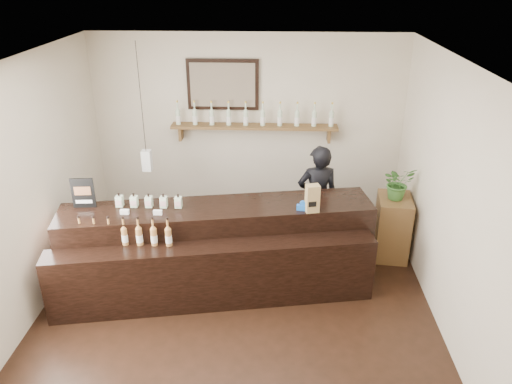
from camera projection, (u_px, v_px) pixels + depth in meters
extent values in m
plane|color=black|center=(236.00, 316.00, 5.67)|extent=(5.00, 5.00, 0.00)
plane|color=beige|center=(248.00, 130.00, 7.35)|extent=(4.50, 0.00, 4.50)
plane|color=beige|center=(18.00, 201.00, 5.18)|extent=(0.00, 5.00, 5.00)
plane|color=beige|center=(457.00, 210.00, 5.00)|extent=(0.00, 5.00, 5.00)
plane|color=white|center=(231.00, 67.00, 4.50)|extent=(5.00, 5.00, 0.00)
cube|color=brown|center=(254.00, 127.00, 7.19)|extent=(2.40, 0.25, 0.04)
cube|color=brown|center=(181.00, 133.00, 7.31)|extent=(0.04, 0.20, 0.20)
cube|color=brown|center=(329.00, 135.00, 7.22)|extent=(0.04, 0.20, 0.20)
cube|color=black|center=(223.00, 85.00, 7.05)|extent=(1.02, 0.04, 0.72)
cube|color=#42372B|center=(223.00, 85.00, 7.03)|extent=(0.92, 0.01, 0.62)
cube|color=white|center=(147.00, 160.00, 6.65)|extent=(0.12, 0.12, 0.28)
cylinder|color=black|center=(141.00, 98.00, 6.30)|extent=(0.01, 0.01, 1.41)
cylinder|color=beige|center=(178.00, 117.00, 7.18)|extent=(0.07, 0.07, 0.20)
cone|color=beige|center=(177.00, 109.00, 7.13)|extent=(0.07, 0.07, 0.05)
cylinder|color=beige|center=(177.00, 105.00, 7.10)|extent=(0.02, 0.02, 0.07)
cylinder|color=yellow|center=(177.00, 101.00, 7.08)|extent=(0.03, 0.03, 0.02)
cylinder|color=white|center=(178.00, 119.00, 7.19)|extent=(0.07, 0.07, 0.09)
cylinder|color=beige|center=(195.00, 118.00, 7.17)|extent=(0.07, 0.07, 0.20)
cone|color=beige|center=(194.00, 109.00, 7.12)|extent=(0.07, 0.07, 0.05)
cylinder|color=beige|center=(194.00, 105.00, 7.09)|extent=(0.02, 0.02, 0.07)
cylinder|color=yellow|center=(194.00, 102.00, 7.07)|extent=(0.03, 0.03, 0.02)
cylinder|color=white|center=(195.00, 119.00, 7.18)|extent=(0.07, 0.07, 0.09)
cylinder|color=beige|center=(212.00, 118.00, 7.16)|extent=(0.07, 0.07, 0.20)
cone|color=beige|center=(211.00, 109.00, 7.11)|extent=(0.07, 0.07, 0.05)
cylinder|color=beige|center=(211.00, 105.00, 7.08)|extent=(0.02, 0.02, 0.07)
cylinder|color=yellow|center=(211.00, 102.00, 7.06)|extent=(0.03, 0.03, 0.02)
cylinder|color=white|center=(212.00, 119.00, 7.17)|extent=(0.07, 0.07, 0.09)
cylinder|color=beige|center=(229.00, 118.00, 7.15)|extent=(0.07, 0.07, 0.20)
cone|color=beige|center=(229.00, 109.00, 7.10)|extent=(0.07, 0.07, 0.05)
cylinder|color=beige|center=(228.00, 105.00, 7.07)|extent=(0.02, 0.02, 0.07)
cylinder|color=yellow|center=(228.00, 102.00, 7.05)|extent=(0.03, 0.03, 0.02)
cylinder|color=white|center=(229.00, 119.00, 7.16)|extent=(0.07, 0.07, 0.09)
cylinder|color=beige|center=(246.00, 118.00, 7.14)|extent=(0.07, 0.07, 0.20)
cone|color=beige|center=(246.00, 110.00, 7.09)|extent=(0.07, 0.07, 0.05)
cylinder|color=beige|center=(246.00, 105.00, 7.06)|extent=(0.02, 0.02, 0.07)
cylinder|color=yellow|center=(246.00, 102.00, 7.04)|extent=(0.03, 0.03, 0.02)
cylinder|color=white|center=(246.00, 120.00, 7.15)|extent=(0.07, 0.07, 0.09)
cylinder|color=beige|center=(263.00, 118.00, 7.13)|extent=(0.07, 0.07, 0.20)
cone|color=beige|center=(263.00, 110.00, 7.08)|extent=(0.07, 0.07, 0.05)
cylinder|color=beige|center=(263.00, 106.00, 7.05)|extent=(0.02, 0.02, 0.07)
cylinder|color=yellow|center=(263.00, 102.00, 7.04)|extent=(0.03, 0.03, 0.02)
cylinder|color=white|center=(263.00, 120.00, 7.14)|extent=(0.07, 0.07, 0.09)
cylinder|color=beige|center=(280.00, 119.00, 7.12)|extent=(0.07, 0.07, 0.20)
cone|color=beige|center=(280.00, 110.00, 7.07)|extent=(0.07, 0.07, 0.05)
cylinder|color=beige|center=(280.00, 106.00, 7.05)|extent=(0.02, 0.02, 0.07)
cylinder|color=yellow|center=(280.00, 103.00, 7.03)|extent=(0.03, 0.03, 0.02)
cylinder|color=white|center=(280.00, 120.00, 7.13)|extent=(0.07, 0.07, 0.09)
cylinder|color=beige|center=(297.00, 119.00, 7.11)|extent=(0.07, 0.07, 0.20)
cone|color=beige|center=(297.00, 110.00, 7.06)|extent=(0.07, 0.07, 0.05)
cylinder|color=beige|center=(297.00, 106.00, 7.04)|extent=(0.02, 0.02, 0.07)
cylinder|color=yellow|center=(298.00, 103.00, 7.02)|extent=(0.03, 0.03, 0.02)
cylinder|color=white|center=(297.00, 120.00, 7.12)|extent=(0.07, 0.07, 0.09)
cylinder|color=beige|center=(314.00, 119.00, 7.10)|extent=(0.07, 0.07, 0.20)
cone|color=beige|center=(315.00, 110.00, 7.05)|extent=(0.07, 0.07, 0.05)
cylinder|color=beige|center=(315.00, 106.00, 7.03)|extent=(0.02, 0.02, 0.07)
cylinder|color=yellow|center=(315.00, 103.00, 7.01)|extent=(0.03, 0.03, 0.02)
cylinder|color=white|center=(314.00, 120.00, 7.11)|extent=(0.07, 0.07, 0.09)
cylinder|color=beige|center=(331.00, 119.00, 7.09)|extent=(0.07, 0.07, 0.20)
cone|color=beige|center=(332.00, 111.00, 7.04)|extent=(0.07, 0.07, 0.05)
cylinder|color=beige|center=(332.00, 106.00, 7.02)|extent=(0.02, 0.02, 0.07)
cylinder|color=yellow|center=(332.00, 103.00, 7.00)|extent=(0.03, 0.03, 0.02)
cylinder|color=white|center=(331.00, 121.00, 7.10)|extent=(0.07, 0.07, 0.09)
cube|color=black|center=(219.00, 244.00, 6.10)|extent=(3.76, 1.28, 1.04)
cube|color=black|center=(214.00, 276.00, 5.71)|extent=(3.71, 0.96, 0.78)
cube|color=white|center=(125.00, 212.00, 5.70)|extent=(0.10, 0.04, 0.05)
cube|color=white|center=(158.00, 213.00, 5.68)|extent=(0.10, 0.04, 0.05)
cube|color=#D4D884|center=(60.00, 238.00, 5.59)|extent=(0.12, 0.12, 0.12)
cube|color=#D4D884|center=(58.00, 229.00, 5.54)|extent=(0.12, 0.12, 0.12)
cube|color=beige|center=(120.00, 201.00, 5.85)|extent=(0.08, 0.08, 0.13)
cube|color=beige|center=(118.00, 203.00, 5.81)|extent=(0.07, 0.00, 0.06)
cylinder|color=black|center=(119.00, 195.00, 5.82)|extent=(0.02, 0.02, 0.03)
cube|color=beige|center=(134.00, 201.00, 5.84)|extent=(0.08, 0.08, 0.13)
cube|color=beige|center=(133.00, 203.00, 5.80)|extent=(0.07, 0.00, 0.06)
cylinder|color=black|center=(133.00, 195.00, 5.81)|extent=(0.02, 0.02, 0.03)
cube|color=beige|center=(149.00, 202.00, 5.84)|extent=(0.08, 0.08, 0.13)
cube|color=beige|center=(148.00, 204.00, 5.79)|extent=(0.07, 0.00, 0.06)
cylinder|color=black|center=(148.00, 195.00, 5.80)|extent=(0.02, 0.02, 0.03)
cube|color=beige|center=(164.00, 202.00, 5.83)|extent=(0.08, 0.08, 0.13)
cube|color=beige|center=(163.00, 204.00, 5.79)|extent=(0.07, 0.00, 0.06)
cylinder|color=black|center=(163.00, 195.00, 5.79)|extent=(0.02, 0.02, 0.03)
cube|color=beige|center=(178.00, 202.00, 5.82)|extent=(0.08, 0.08, 0.13)
cube|color=beige|center=(178.00, 204.00, 5.78)|extent=(0.07, 0.00, 0.06)
cylinder|color=black|center=(178.00, 196.00, 5.79)|extent=(0.02, 0.02, 0.03)
cylinder|color=#AE753B|center=(81.00, 235.00, 5.56)|extent=(0.07, 0.07, 0.20)
cone|color=#AE753B|center=(80.00, 225.00, 5.51)|extent=(0.07, 0.07, 0.05)
cylinder|color=#AE753B|center=(79.00, 220.00, 5.48)|extent=(0.02, 0.02, 0.07)
cylinder|color=black|center=(78.00, 217.00, 5.46)|extent=(0.03, 0.03, 0.02)
cylinder|color=white|center=(82.00, 237.00, 5.57)|extent=(0.07, 0.07, 0.09)
cylinder|color=#AE753B|center=(96.00, 236.00, 5.55)|extent=(0.07, 0.07, 0.20)
cone|color=#AE753B|center=(94.00, 226.00, 5.50)|extent=(0.07, 0.07, 0.05)
cylinder|color=#AE753B|center=(94.00, 221.00, 5.48)|extent=(0.02, 0.02, 0.07)
cylinder|color=black|center=(93.00, 217.00, 5.46)|extent=(0.03, 0.03, 0.02)
cylinder|color=white|center=(96.00, 237.00, 5.56)|extent=(0.07, 0.07, 0.09)
cylinder|color=#AE753B|center=(110.00, 236.00, 5.55)|extent=(0.07, 0.07, 0.20)
cone|color=#AE753B|center=(109.00, 226.00, 5.49)|extent=(0.07, 0.07, 0.05)
cylinder|color=#AE753B|center=(108.00, 221.00, 5.47)|extent=(0.02, 0.02, 0.07)
cylinder|color=black|center=(108.00, 217.00, 5.45)|extent=(0.03, 0.03, 0.02)
cylinder|color=white|center=(111.00, 238.00, 5.56)|extent=(0.07, 0.07, 0.09)
cylinder|color=#AE753B|center=(125.00, 236.00, 5.54)|extent=(0.07, 0.07, 0.20)
cone|color=#AE753B|center=(124.00, 226.00, 5.49)|extent=(0.07, 0.07, 0.05)
cylinder|color=#AE753B|center=(123.00, 221.00, 5.46)|extent=(0.02, 0.02, 0.07)
cylinder|color=black|center=(122.00, 218.00, 5.44)|extent=(0.03, 0.03, 0.02)
cylinder|color=white|center=(125.00, 238.00, 5.55)|extent=(0.07, 0.07, 0.09)
cylinder|color=#AE753B|center=(139.00, 237.00, 5.54)|extent=(0.07, 0.07, 0.20)
cone|color=#AE753B|center=(138.00, 227.00, 5.48)|extent=(0.07, 0.07, 0.05)
cylinder|color=#AE753B|center=(138.00, 222.00, 5.46)|extent=(0.02, 0.02, 0.07)
cylinder|color=black|center=(137.00, 218.00, 5.44)|extent=(0.03, 0.03, 0.02)
cylinder|color=white|center=(140.00, 238.00, 5.54)|extent=(0.07, 0.07, 0.09)
cylinder|color=#AE753B|center=(154.00, 237.00, 5.53)|extent=(0.07, 0.07, 0.20)
cone|color=#AE753B|center=(153.00, 227.00, 5.48)|extent=(0.07, 0.07, 0.05)
cylinder|color=#AE753B|center=(152.00, 222.00, 5.45)|extent=(0.02, 0.02, 0.07)
cylinder|color=black|center=(152.00, 218.00, 5.43)|extent=(0.03, 0.03, 0.02)
cylinder|color=white|center=(154.00, 238.00, 5.54)|extent=(0.07, 0.07, 0.09)
cylinder|color=#AE753B|center=(169.00, 237.00, 5.52)|extent=(0.07, 0.07, 0.20)
cone|color=#AE753B|center=(168.00, 227.00, 5.47)|extent=(0.07, 0.07, 0.05)
cylinder|color=#AE753B|center=(167.00, 222.00, 5.44)|extent=(0.02, 0.02, 0.07)
cylinder|color=black|center=(167.00, 219.00, 5.42)|extent=(0.03, 0.03, 0.02)
cylinder|color=white|center=(169.00, 239.00, 5.53)|extent=(0.07, 0.07, 0.09)
cube|color=black|center=(83.00, 193.00, 5.79)|extent=(0.27, 0.05, 0.37)
cube|color=brown|center=(82.00, 191.00, 5.76)|extent=(0.19, 0.02, 0.11)
cube|color=white|center=(84.00, 202.00, 5.82)|extent=(0.19, 0.02, 0.04)
cube|color=#9C7F4B|center=(312.00, 198.00, 5.70)|extent=(0.17, 0.15, 0.33)
cube|color=black|center=(312.00, 204.00, 5.67)|extent=(0.09, 0.02, 0.07)
cube|color=blue|center=(303.00, 208.00, 5.78)|extent=(0.15, 0.07, 0.06)
cylinder|color=blue|center=(303.00, 204.00, 5.77)|extent=(0.08, 0.04, 0.08)
cube|color=brown|center=(392.00, 227.00, 6.69)|extent=(0.49, 0.63, 0.85)
imported|color=#3B712D|center=(398.00, 183.00, 6.42)|extent=(0.50, 0.46, 0.44)
imported|color=black|center=(318.00, 192.00, 6.68)|extent=(0.67, 0.49, 1.71)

